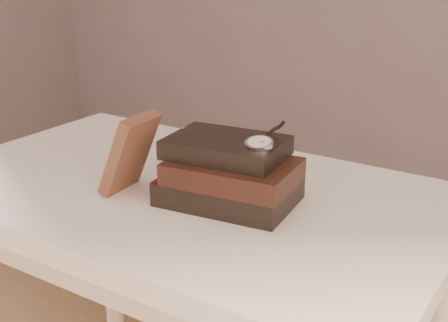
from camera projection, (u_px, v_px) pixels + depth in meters
The scene contains 5 objects.
table at pixel (184, 230), 1.17m from camera, with size 1.00×0.60×0.75m.
book_stack at pixel (229, 174), 1.05m from camera, with size 0.25×0.18×0.12m.
journal at pixel (130, 153), 1.09m from camera, with size 0.02×0.10×0.15m, color #49281C.
pocket_watch at pixel (261, 142), 1.00m from camera, with size 0.05×0.15×0.02m.
eyeglasses at pixel (208, 148), 1.15m from camera, with size 0.11×0.12×0.05m.
Camera 1 is at (0.64, -0.49, 1.18)m, focal length 48.37 mm.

